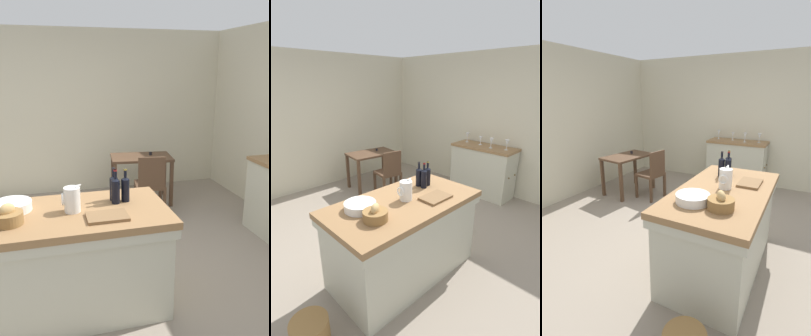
% 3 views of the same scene
% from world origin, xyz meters
% --- Properties ---
extents(ground_plane, '(6.76, 6.76, 0.00)m').
position_xyz_m(ground_plane, '(0.00, 0.00, 0.00)').
color(ground_plane, gray).
extents(wall_back, '(5.32, 0.12, 2.60)m').
position_xyz_m(wall_back, '(0.00, 2.60, 1.30)').
color(wall_back, beige).
rests_on(wall_back, ground).
extents(island_table, '(1.63, 0.86, 0.89)m').
position_xyz_m(island_table, '(-0.31, -0.50, 0.48)').
color(island_table, olive).
rests_on(island_table, ground).
extents(writing_desk, '(0.97, 0.67, 0.77)m').
position_xyz_m(writing_desk, '(0.95, 1.75, 0.61)').
color(writing_desk, '#513826').
rests_on(writing_desk, ground).
extents(wooden_chair, '(0.46, 0.46, 0.88)m').
position_xyz_m(wooden_chair, '(0.92, 1.18, 0.47)').
color(wooden_chair, '#513826').
rests_on(wooden_chair, ground).
extents(pitcher, '(0.17, 0.13, 0.25)m').
position_xyz_m(pitcher, '(-0.28, -0.50, 0.99)').
color(pitcher, white).
rests_on(pitcher, island_table).
extents(wash_bowl, '(0.31, 0.31, 0.08)m').
position_xyz_m(wash_bowl, '(-0.74, -0.35, 0.93)').
color(wash_bowl, white).
rests_on(wash_bowl, island_table).
extents(bread_basket, '(0.23, 0.23, 0.16)m').
position_xyz_m(bread_basket, '(-0.76, -0.61, 0.94)').
color(bread_basket, olive).
rests_on(bread_basket, island_table).
extents(cutting_board, '(0.32, 0.22, 0.02)m').
position_xyz_m(cutting_board, '(-0.03, -0.70, 0.90)').
color(cutting_board, brown).
rests_on(cutting_board, island_table).
extents(wine_bottle_dark, '(0.07, 0.07, 0.29)m').
position_xyz_m(wine_bottle_dark, '(0.19, -0.39, 1.01)').
color(wine_bottle_dark, black).
rests_on(wine_bottle_dark, island_table).
extents(wine_bottle_amber, '(0.07, 0.07, 0.29)m').
position_xyz_m(wine_bottle_amber, '(0.10, -0.33, 1.01)').
color(wine_bottle_amber, black).
rests_on(wine_bottle_amber, island_table).
extents(wine_bottle_green, '(0.07, 0.07, 0.30)m').
position_xyz_m(wine_bottle_green, '(0.10, -0.41, 1.01)').
color(wine_bottle_green, black).
rests_on(wine_bottle_green, island_table).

